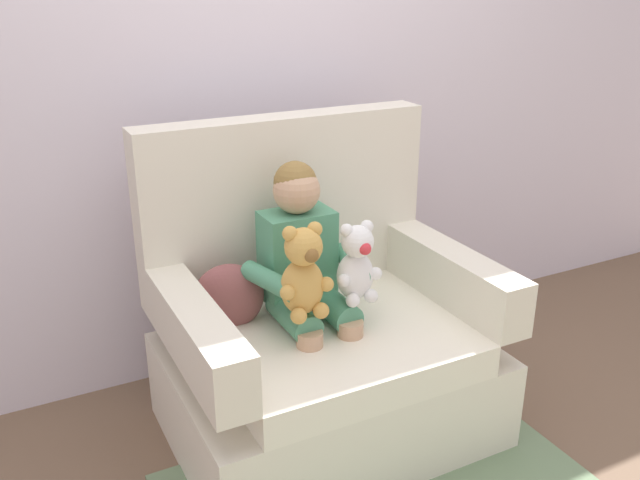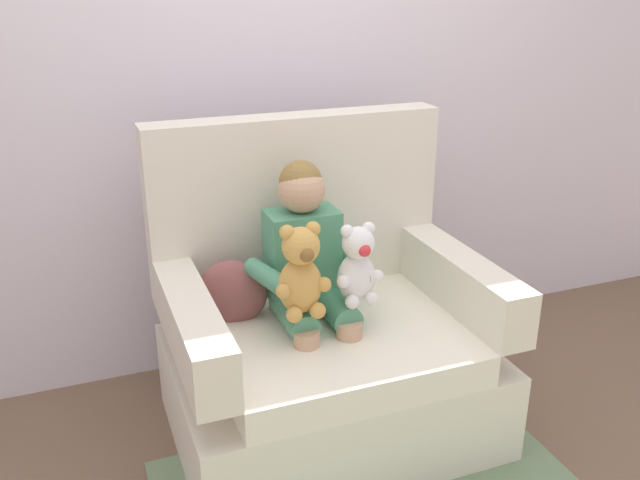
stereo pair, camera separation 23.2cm
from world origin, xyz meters
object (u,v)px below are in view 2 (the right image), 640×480
at_px(throw_pillow, 232,293).
at_px(armchair, 324,342).
at_px(seated_child, 309,265).
at_px(plush_white, 358,266).
at_px(plush_honey, 301,273).

bearing_deg(throw_pillow, armchair, -18.11).
height_order(armchair, seated_child, armchair).
relative_size(seated_child, throw_pillow, 3.17).
bearing_deg(throw_pillow, plush_white, -31.57).
bearing_deg(plush_honey, seated_child, 76.13).
distance_m(armchair, plush_honey, 0.43).
bearing_deg(plush_white, armchair, 123.56).
height_order(seated_child, plush_honey, seated_child).
bearing_deg(plush_white, plush_honey, -169.18).
xyz_separation_m(plush_honey, throw_pillow, (-0.18, 0.26, -0.16)).
xyz_separation_m(seated_child, plush_white, (0.13, -0.15, 0.03)).
bearing_deg(plush_white, seated_child, 137.60).
xyz_separation_m(armchair, seated_child, (-0.06, 0.01, 0.33)).
distance_m(plush_honey, throw_pillow, 0.35).
relative_size(seated_child, plush_honey, 2.50).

